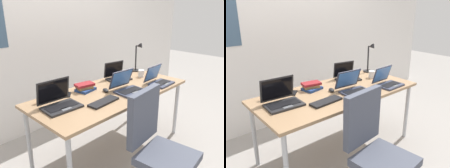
# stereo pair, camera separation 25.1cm
# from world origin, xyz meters

# --- Properties ---
(ground_plane) EXTENTS (12.00, 12.00, 0.00)m
(ground_plane) POSITION_xyz_m (0.00, 0.00, 0.00)
(ground_plane) COLOR gray
(wall_back) EXTENTS (6.00, 0.13, 2.60)m
(wall_back) POSITION_xyz_m (-0.00, 1.10, 1.30)
(wall_back) COLOR silver
(wall_back) RESTS_ON ground_plane
(desk) EXTENTS (1.80, 0.80, 0.74)m
(desk) POSITION_xyz_m (0.00, 0.00, 0.68)
(desk) COLOR #9E7A56
(desk) RESTS_ON ground_plane
(desk_lamp) EXTENTS (0.12, 0.18, 0.40)m
(desk_lamp) POSITION_xyz_m (0.80, 0.28, 0.94)
(desk_lamp) COLOR black
(desk_lamp) RESTS_ON desk
(laptop_near_lamp) EXTENTS (0.32, 0.27, 0.21)m
(laptop_near_lamp) POSITION_xyz_m (0.34, 0.24, 0.78)
(laptop_near_lamp) COLOR #232326
(laptop_near_lamp) RESTS_ON desk
(laptop_far_corner) EXTENTS (0.35, 0.29, 0.25)m
(laptop_far_corner) POSITION_xyz_m (-0.63, 0.06, 0.79)
(laptop_far_corner) COLOR #232326
(laptop_far_corner) RESTS_ON desk
(laptop_near_mouse) EXTENTS (0.33, 0.31, 0.22)m
(laptop_near_mouse) POSITION_xyz_m (0.11, -0.12, 0.79)
(laptop_near_mouse) COLOR #33384C
(laptop_near_mouse) RESTS_ON desk
(laptop_center) EXTENTS (0.30, 0.27, 0.21)m
(laptop_center) POSITION_xyz_m (0.56, -0.23, 0.78)
(laptop_center) COLOR #33384C
(laptop_center) RESTS_ON desk
(external_keyboard) EXTENTS (0.34, 0.14, 0.02)m
(external_keyboard) POSITION_xyz_m (-0.29, -0.16, 0.75)
(external_keyboard) COLOR black
(external_keyboard) RESTS_ON desk
(computer_mouse) EXTENTS (0.09, 0.11, 0.03)m
(computer_mouse) POSITION_xyz_m (-0.06, 0.03, 0.76)
(computer_mouse) COLOR black
(computer_mouse) RESTS_ON desk
(cell_phone) EXTENTS (0.14, 0.14, 0.01)m
(cell_phone) POSITION_xyz_m (-0.41, 0.25, 0.74)
(cell_phone) COLOR black
(cell_phone) RESTS_ON desk
(pill_bottle) EXTENTS (0.04, 0.04, 0.08)m
(pill_bottle) POSITION_xyz_m (-0.72, 0.28, 0.78)
(pill_bottle) COLOR gold
(pill_bottle) RESTS_ON desk
(book_stack) EXTENTS (0.22, 0.19, 0.08)m
(book_stack) POSITION_xyz_m (-0.20, 0.22, 0.78)
(book_stack) COLOR navy
(book_stack) RESTS_ON desk
(coffee_mug) EXTENTS (0.11, 0.08, 0.09)m
(coffee_mug) POSITION_xyz_m (0.64, 0.09, 0.78)
(coffee_mug) COLOR white
(coffee_mug) RESTS_ON desk
(office_chair) EXTENTS (0.52, 0.56, 0.97)m
(office_chair) POSITION_xyz_m (-0.21, -0.77, 0.40)
(office_chair) COLOR black
(office_chair) RESTS_ON ground_plane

